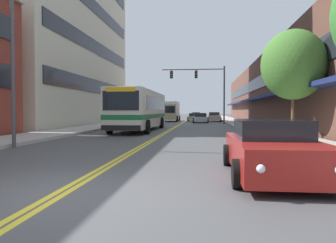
% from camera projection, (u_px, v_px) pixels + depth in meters
% --- Properties ---
extents(ground_plane, '(240.00, 240.00, 0.00)m').
position_uv_depth(ground_plane, '(183.00, 123.00, 43.16)').
color(ground_plane, '#4C4C4F').
extents(sidewalk_left, '(3.32, 106.00, 0.16)m').
position_uv_depth(sidewalk_left, '(129.00, 122.00, 43.93)').
color(sidewalk_left, '#B2ADA5').
rests_on(sidewalk_left, ground_plane).
extents(sidewalk_right, '(3.32, 106.00, 0.16)m').
position_uv_depth(sidewalk_right, '(238.00, 122.00, 42.39)').
color(sidewalk_right, '#B2ADA5').
rests_on(sidewalk_right, ground_plane).
extents(centre_line, '(0.34, 106.00, 0.01)m').
position_uv_depth(centre_line, '(183.00, 123.00, 43.16)').
color(centre_line, yellow).
rests_on(centre_line, ground_plane).
extents(office_tower_left, '(12.08, 26.85, 25.72)m').
position_uv_depth(office_tower_left, '(45.00, 10.00, 36.71)').
color(office_tower_left, beige).
rests_on(office_tower_left, ground_plane).
extents(storefront_row_right, '(9.10, 68.00, 7.80)m').
position_uv_depth(storefront_row_right, '(285.00, 93.00, 41.63)').
color(storefront_row_right, brown).
rests_on(storefront_row_right, ground_plane).
extents(city_bus, '(2.91, 12.50, 3.11)m').
position_uv_depth(city_bus, '(140.00, 109.00, 26.50)').
color(city_bus, silver).
rests_on(city_bus, ground_plane).
extents(car_black_parked_left_near, '(1.97, 4.71, 1.40)m').
position_uv_depth(car_black_parked_left_near, '(144.00, 119.00, 38.51)').
color(car_black_parked_left_near, black).
rests_on(car_black_parked_left_near, ground_plane).
extents(car_red_parked_right_foreground, '(2.14, 4.74, 1.37)m').
position_uv_depth(car_red_parked_right_foreground, '(272.00, 150.00, 8.00)').
color(car_red_parked_right_foreground, maroon).
rests_on(car_red_parked_right_foreground, ground_plane).
extents(car_champagne_parked_right_mid, '(2.01, 4.87, 1.37)m').
position_uv_depth(car_champagne_parked_right_mid, '(214.00, 117.00, 48.32)').
color(car_champagne_parked_right_mid, beige).
rests_on(car_champagne_parked_right_mid, ground_plane).
extents(car_navy_moving_lead, '(1.97, 4.84, 1.30)m').
position_uv_depth(car_navy_moving_lead, '(196.00, 116.00, 60.89)').
color(car_navy_moving_lead, '#19234C').
rests_on(car_navy_moving_lead, ground_plane).
extents(car_beige_moving_second, '(2.14, 4.15, 1.21)m').
position_uv_depth(car_beige_moving_second, '(194.00, 117.00, 51.10)').
color(car_beige_moving_second, '#BCAD89').
rests_on(car_beige_moving_second, ground_plane).
extents(car_silver_moving_third, '(2.02, 4.24, 1.29)m').
position_uv_depth(car_silver_moving_third, '(201.00, 118.00, 43.65)').
color(car_silver_moving_third, '#B7B7BC').
rests_on(car_silver_moving_third, ground_plane).
extents(box_truck, '(2.62, 6.63, 2.97)m').
position_uv_depth(box_truck, '(171.00, 111.00, 49.79)').
color(box_truck, '#BCAD89').
rests_on(box_truck, ground_plane).
extents(traffic_signal_mast, '(7.57, 0.38, 6.93)m').
position_uv_depth(traffic_signal_mast, '(203.00, 83.00, 39.42)').
color(traffic_signal_mast, '#47474C').
rests_on(traffic_signal_mast, ground_plane).
extents(street_lamp_left_near, '(2.58, 0.28, 8.27)m').
position_uv_depth(street_lamp_left_near, '(20.00, 31.00, 13.74)').
color(street_lamp_left_near, '#47474C').
rests_on(street_lamp_left_near, ground_plane).
extents(street_tree_right_mid, '(3.44, 3.44, 5.81)m').
position_uv_depth(street_tree_right_mid, '(293.00, 65.00, 17.65)').
color(street_tree_right_mid, brown).
rests_on(street_tree_right_mid, sidewalk_right).
extents(fire_hydrant, '(0.33, 0.25, 0.84)m').
position_uv_depth(fire_hydrant, '(261.00, 129.00, 18.29)').
color(fire_hydrant, yellow).
rests_on(fire_hydrant, sidewalk_right).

